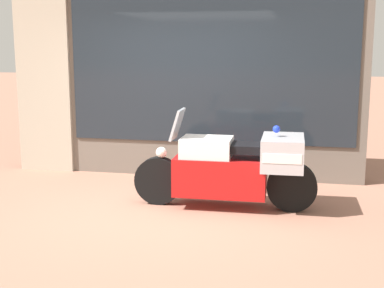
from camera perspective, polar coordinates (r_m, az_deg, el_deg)
ground_plane at (r=6.57m, az=-4.48°, el=-7.16°), size 60.00×60.00×0.00m
shop_building at (r=8.30m, az=-3.40°, el=9.25°), size 5.38×0.55×3.61m
window_display at (r=8.30m, az=1.84°, el=-0.13°), size 4.04×0.30×1.92m
paramedic_motorcycle at (r=6.57m, az=4.70°, el=-2.36°), size 2.27×0.78×1.22m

